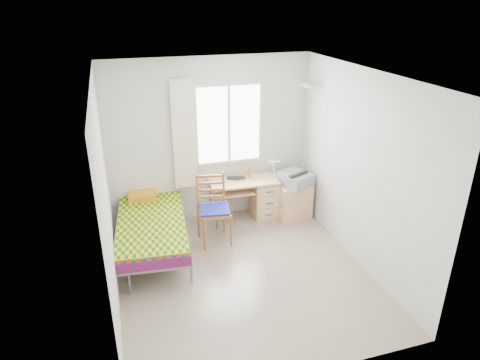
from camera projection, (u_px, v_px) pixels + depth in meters
name	position (u px, v px, depth m)	size (l,w,h in m)	color
floor	(243.00, 274.00, 5.68)	(3.50, 3.50, 0.00)	#BCAD93
ceiling	(244.00, 75.00, 4.65)	(3.50, 3.50, 0.00)	white
wall_back	(210.00, 141.00, 6.70)	(3.20, 3.20, 0.00)	silver
wall_left	(106.00, 201.00, 4.73)	(3.50, 3.50, 0.00)	silver
wall_right	(360.00, 170.00, 5.59)	(3.50, 3.50, 0.00)	silver
window	(229.00, 124.00, 6.66)	(1.10, 0.04, 1.30)	white
curtain	(184.00, 135.00, 6.47)	(0.35, 0.05, 1.70)	#EFE3C5
floating_shelf	(310.00, 85.00, 6.45)	(0.20, 0.32, 0.03)	white
bed	(151.00, 222.00, 6.10)	(1.14, 2.12, 0.88)	gray
desk	(260.00, 196.00, 7.02)	(1.11, 0.54, 0.68)	#DABD72
chair	(214.00, 205.00, 6.26)	(0.51, 0.51, 1.03)	#96571D
cabinet	(292.00, 200.00, 7.06)	(0.56, 0.50, 0.59)	tan
printer	(295.00, 178.00, 6.88)	(0.57, 0.61, 0.21)	gray
laptop	(236.00, 179.00, 6.85)	(0.30, 0.19, 0.02)	black
pen_cup	(249.00, 174.00, 6.95)	(0.07, 0.07, 0.09)	orange
task_lamp	(273.00, 166.00, 6.79)	(0.21, 0.31, 0.37)	white
book	(229.00, 187.00, 6.83)	(0.16, 0.22, 0.02)	gray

